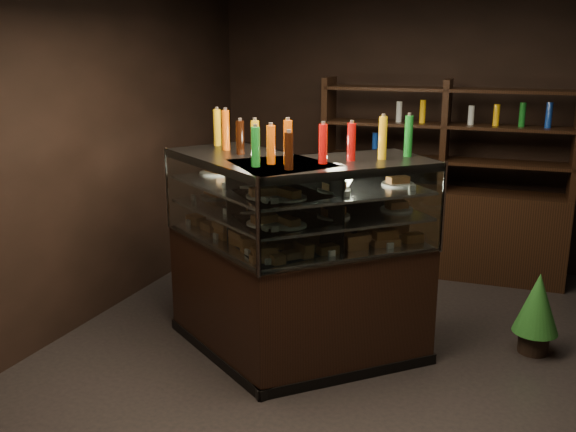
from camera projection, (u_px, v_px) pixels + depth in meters
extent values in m
plane|color=black|center=(378.00, 355.00, 4.97)|extent=(5.00, 5.00, 0.00)
cube|color=black|center=(441.00, 125.00, 6.82)|extent=(5.00, 0.02, 3.00)
cube|color=black|center=(225.00, 280.00, 2.34)|extent=(5.00, 0.02, 3.00)
cube|color=black|center=(99.00, 145.00, 5.48)|extent=(0.02, 5.00, 3.00)
cube|color=black|center=(331.00, 305.00, 4.77)|extent=(1.47, 1.45, 0.90)
cube|color=black|center=(331.00, 355.00, 4.88)|extent=(1.52, 1.50, 0.08)
cube|color=black|center=(334.00, 165.00, 4.50)|extent=(1.47, 1.45, 0.06)
cube|color=silver|center=(333.00, 246.00, 4.65)|extent=(1.39, 1.38, 0.02)
cube|color=silver|center=(333.00, 218.00, 4.60)|extent=(1.39, 1.38, 0.02)
cube|color=silver|center=(334.00, 192.00, 4.55)|extent=(1.39, 1.38, 0.02)
cube|color=white|center=(357.00, 217.00, 4.25)|extent=(1.00, 0.96, 0.64)
cylinder|color=silver|center=(443.00, 207.00, 4.51)|extent=(0.03, 0.03, 0.66)
cylinder|color=silver|center=(258.00, 228.00, 4.01)|extent=(0.03, 0.03, 0.66)
cube|color=black|center=(250.00, 296.00, 4.95)|extent=(1.53, 1.34, 0.90)
cube|color=black|center=(251.00, 344.00, 5.06)|extent=(1.58, 1.38, 0.08)
cube|color=black|center=(248.00, 161.00, 4.68)|extent=(1.53, 1.34, 0.06)
cube|color=silver|center=(249.00, 239.00, 4.83)|extent=(1.45, 1.26, 0.02)
cube|color=silver|center=(249.00, 212.00, 4.78)|extent=(1.45, 1.26, 0.02)
cube|color=silver|center=(249.00, 186.00, 4.73)|extent=(1.45, 1.26, 0.02)
cube|color=white|center=(206.00, 206.00, 4.56)|extent=(1.15, 0.77, 0.64)
cylinder|color=silver|center=(258.00, 228.00, 4.01)|extent=(0.03, 0.03, 0.66)
cylinder|color=silver|center=(167.00, 188.00, 5.11)|extent=(0.03, 0.03, 0.66)
cube|color=#BD7C44|center=(259.00, 252.00, 4.40)|extent=(0.19, 0.19, 0.06)
cube|color=#BD7C44|center=(290.00, 248.00, 4.49)|extent=(0.19, 0.19, 0.06)
cube|color=#BD7C44|center=(320.00, 244.00, 4.57)|extent=(0.19, 0.19, 0.06)
cube|color=#BD7C44|center=(349.00, 241.00, 4.65)|extent=(0.19, 0.19, 0.06)
cube|color=#BD7C44|center=(377.00, 237.00, 4.74)|extent=(0.19, 0.19, 0.06)
cube|color=#BD7C44|center=(404.00, 234.00, 4.82)|extent=(0.19, 0.19, 0.06)
cylinder|color=white|center=(264.00, 223.00, 4.40)|extent=(0.24, 0.24, 0.02)
cube|color=#BD7C44|center=(264.00, 218.00, 4.39)|extent=(0.18, 0.18, 0.05)
cylinder|color=white|center=(333.00, 216.00, 4.59)|extent=(0.24, 0.24, 0.02)
cube|color=#BD7C44|center=(333.00, 211.00, 4.58)|extent=(0.18, 0.18, 0.05)
cylinder|color=white|center=(396.00, 209.00, 4.78)|extent=(0.24, 0.24, 0.02)
cube|color=#BD7C44|center=(397.00, 204.00, 4.77)|extent=(0.18, 0.18, 0.05)
cylinder|color=white|center=(264.00, 196.00, 4.35)|extent=(0.24, 0.24, 0.02)
cube|color=#BD7C44|center=(264.00, 191.00, 4.34)|extent=(0.18, 0.18, 0.05)
cylinder|color=white|center=(334.00, 190.00, 4.54)|extent=(0.24, 0.24, 0.02)
cube|color=#BD7C44|center=(334.00, 185.00, 4.53)|extent=(0.18, 0.18, 0.05)
cylinder|color=white|center=(398.00, 184.00, 4.73)|extent=(0.24, 0.24, 0.02)
cube|color=#BD7C44|center=(398.00, 179.00, 4.72)|extent=(0.18, 0.18, 0.05)
cube|color=#BD7C44|center=(209.00, 218.00, 5.26)|extent=(0.20, 0.17, 0.06)
cube|color=#BD7C44|center=(223.00, 224.00, 5.08)|extent=(0.20, 0.17, 0.06)
cube|color=#BD7C44|center=(238.00, 231.00, 4.90)|extent=(0.20, 0.17, 0.06)
cube|color=#BD7C44|center=(254.00, 238.00, 4.71)|extent=(0.20, 0.17, 0.06)
cube|color=#BD7C44|center=(271.00, 246.00, 4.53)|extent=(0.20, 0.17, 0.06)
cube|color=#BD7C44|center=(289.00, 255.00, 4.34)|extent=(0.20, 0.17, 0.06)
cylinder|color=white|center=(216.00, 196.00, 5.19)|extent=(0.24, 0.24, 0.02)
cube|color=#BD7C44|center=(216.00, 192.00, 5.18)|extent=(0.19, 0.16, 0.05)
cylinder|color=white|center=(249.00, 209.00, 4.77)|extent=(0.24, 0.24, 0.02)
cube|color=#BD7C44|center=(249.00, 205.00, 4.76)|extent=(0.19, 0.16, 0.05)
cylinder|color=white|center=(289.00, 225.00, 4.35)|extent=(0.24, 0.24, 0.02)
cube|color=#BD7C44|center=(289.00, 220.00, 4.34)|extent=(0.19, 0.16, 0.05)
cylinder|color=white|center=(215.00, 173.00, 5.14)|extent=(0.24, 0.24, 0.02)
cube|color=#BD7C44|center=(215.00, 169.00, 5.13)|extent=(0.19, 0.16, 0.05)
cylinder|color=white|center=(249.00, 184.00, 4.72)|extent=(0.24, 0.24, 0.02)
cube|color=#BD7C44|center=(249.00, 180.00, 4.71)|extent=(0.19, 0.16, 0.05)
cylinder|color=white|center=(289.00, 198.00, 4.30)|extent=(0.24, 0.24, 0.02)
cube|color=#BD7C44|center=(289.00, 193.00, 4.29)|extent=(0.19, 0.16, 0.05)
cylinder|color=#0F38B2|center=(256.00, 146.00, 4.24)|extent=(0.06, 0.06, 0.28)
cylinder|color=silver|center=(256.00, 123.00, 4.20)|extent=(0.03, 0.03, 0.02)
cylinder|color=yellow|center=(288.00, 144.00, 4.33)|extent=(0.06, 0.06, 0.28)
cylinder|color=silver|center=(288.00, 122.00, 4.29)|extent=(0.03, 0.03, 0.02)
cylinder|color=#147223|center=(319.00, 142.00, 4.41)|extent=(0.06, 0.06, 0.28)
cylinder|color=silver|center=(320.00, 120.00, 4.37)|extent=(0.03, 0.03, 0.02)
cylinder|color=black|center=(349.00, 140.00, 4.49)|extent=(0.06, 0.06, 0.28)
cylinder|color=silver|center=(350.00, 119.00, 4.46)|extent=(0.03, 0.03, 0.02)
cylinder|color=#D8590A|center=(378.00, 138.00, 4.58)|extent=(0.06, 0.06, 0.28)
cylinder|color=silver|center=(379.00, 117.00, 4.54)|extent=(0.03, 0.03, 0.02)
cylinder|color=silver|center=(406.00, 137.00, 4.66)|extent=(0.06, 0.06, 0.28)
cylinder|color=silver|center=(407.00, 116.00, 4.62)|extent=(0.03, 0.03, 0.02)
cylinder|color=#0F38B2|center=(210.00, 129.00, 5.09)|extent=(0.06, 0.06, 0.28)
cylinder|color=silver|center=(210.00, 110.00, 5.06)|extent=(0.03, 0.03, 0.02)
cylinder|color=yellow|center=(225.00, 132.00, 4.91)|extent=(0.06, 0.06, 0.28)
cylinder|color=silver|center=(224.00, 112.00, 4.87)|extent=(0.03, 0.03, 0.02)
cylinder|color=#147223|center=(240.00, 136.00, 4.72)|extent=(0.06, 0.06, 0.28)
cylinder|color=silver|center=(239.00, 115.00, 4.69)|extent=(0.03, 0.03, 0.02)
cylinder|color=black|center=(256.00, 139.00, 4.54)|extent=(0.06, 0.06, 0.28)
cylinder|color=silver|center=(256.00, 118.00, 4.50)|extent=(0.03, 0.03, 0.02)
cylinder|color=#D8590A|center=(274.00, 143.00, 4.35)|extent=(0.06, 0.06, 0.28)
cylinder|color=silver|center=(274.00, 121.00, 4.32)|extent=(0.03, 0.03, 0.02)
cylinder|color=silver|center=(294.00, 148.00, 4.17)|extent=(0.06, 0.06, 0.28)
cylinder|color=silver|center=(294.00, 125.00, 4.13)|extent=(0.03, 0.03, 0.02)
cylinder|color=black|center=(533.00, 342.00, 5.00)|extent=(0.23, 0.23, 0.17)
cone|color=#195922|center=(538.00, 303.00, 4.91)|extent=(0.35, 0.35, 0.48)
cone|color=#195922|center=(540.00, 284.00, 4.87)|extent=(0.27, 0.27, 0.34)
cube|color=black|center=(439.00, 231.00, 6.65)|extent=(2.49, 0.53, 0.90)
cube|color=black|center=(329.00, 130.00, 6.78)|extent=(0.08, 0.38, 1.10)
cube|color=black|center=(445.00, 135.00, 6.39)|extent=(0.08, 0.38, 1.10)
cube|color=black|center=(444.00, 160.00, 6.45)|extent=(2.44, 0.48, 0.03)
cube|color=black|center=(446.00, 125.00, 6.36)|extent=(2.44, 0.48, 0.03)
cube|color=black|center=(448.00, 90.00, 6.27)|extent=(2.44, 0.48, 0.03)
cylinder|color=#0F38B2|center=(353.00, 143.00, 6.72)|extent=(0.06, 0.06, 0.22)
cylinder|color=yellow|center=(375.00, 144.00, 6.65)|extent=(0.06, 0.06, 0.22)
cylinder|color=#147223|center=(398.00, 145.00, 6.57)|extent=(0.06, 0.06, 0.22)
cylinder|color=black|center=(421.00, 147.00, 6.50)|extent=(0.06, 0.06, 0.22)
cylinder|color=#D8590A|center=(444.00, 148.00, 6.42)|extent=(0.06, 0.06, 0.22)
cylinder|color=silver|center=(469.00, 149.00, 6.35)|extent=(0.06, 0.06, 0.22)
cylinder|color=#B20C0A|center=(493.00, 150.00, 6.27)|extent=(0.06, 0.06, 0.22)
cylinder|color=#0F38B2|center=(519.00, 152.00, 6.20)|extent=(0.06, 0.06, 0.22)
cylinder|color=yellow|center=(545.00, 153.00, 6.12)|extent=(0.06, 0.06, 0.22)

